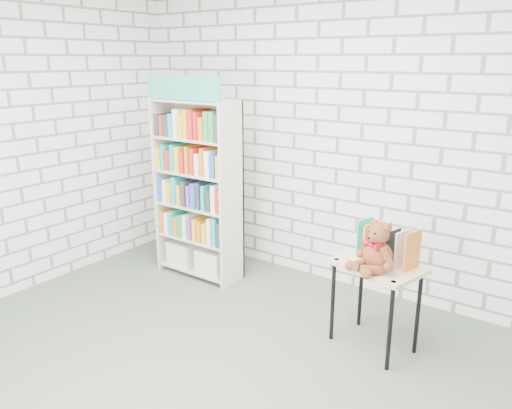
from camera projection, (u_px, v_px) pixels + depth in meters
The scene contains 6 objects.
ground at pixel (194, 381), 3.36m from camera, with size 4.50×4.50×0.00m, color #4A5749.
room_shell at pixel (183, 114), 2.86m from camera, with size 4.52×4.02×2.81m.
bookshelf at pixel (198, 188), 4.81m from camera, with size 0.87×0.34×1.95m.
display_table at pixel (376, 276), 3.62m from camera, with size 0.70×0.57×0.66m.
table_books at pixel (387, 244), 3.62m from camera, with size 0.46×0.29×0.26m.
teddy_bear at pixel (376, 251), 3.46m from camera, with size 0.33×0.32×0.36m.
Camera 1 is at (2.03, -2.11, 2.09)m, focal length 35.00 mm.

